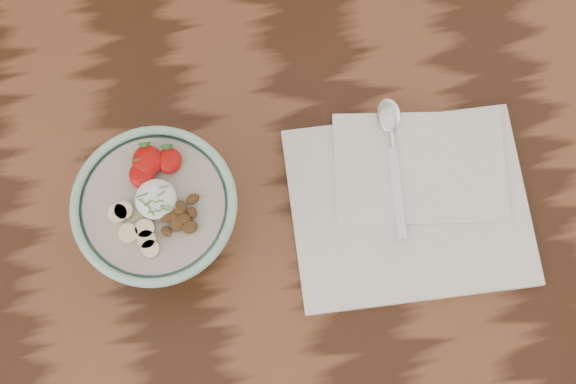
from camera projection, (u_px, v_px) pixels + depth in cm
name	position (u px, v px, depth cm)	size (l,w,h in cm)	color
table	(185.00, 325.00, 98.05)	(160.00, 90.00, 75.00)	#33190C
breakfast_bowl	(159.00, 213.00, 86.33)	(17.40, 17.40, 11.50)	#91C3AA
napkin	(411.00, 198.00, 92.17)	(28.15, 24.01, 1.66)	white
spoon	(391.00, 135.00, 92.93)	(3.84, 17.13, 0.89)	silver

